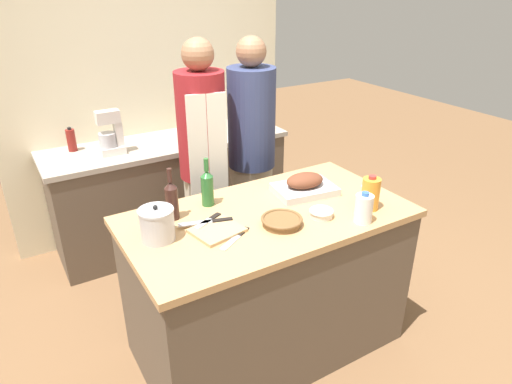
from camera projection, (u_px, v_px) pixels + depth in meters
name	position (u px, v px, depth m)	size (l,w,h in m)	color
ground_plane	(266.00, 342.00, 2.92)	(12.00, 12.00, 0.00)	brown
kitchen_island	(267.00, 282.00, 2.72)	(1.58, 0.85, 0.93)	brown
back_counter	(172.00, 191.00, 3.91)	(1.97, 0.60, 0.90)	brown
back_wall	(148.00, 87.00, 3.82)	(2.47, 0.10, 2.55)	beige
roasting_pan	(305.00, 186.00, 2.73)	(0.39, 0.30, 0.13)	#BCBCC1
wicker_basket	(282.00, 221.00, 2.39)	(0.22, 0.22, 0.05)	brown
cutting_board	(217.00, 230.00, 2.33)	(0.28, 0.25, 0.02)	tan
stock_pot	(157.00, 224.00, 2.24)	(0.18, 0.18, 0.19)	#B7B7BC
mixing_bowl	(321.00, 213.00, 2.47)	(0.13, 0.13, 0.04)	beige
juice_jug	(371.00, 194.00, 2.53)	(0.10, 0.10, 0.20)	orange
milk_jug	(364.00, 209.00, 2.40)	(0.10, 0.10, 0.17)	white
wine_bottle_green	(207.00, 187.00, 2.57)	(0.07, 0.07, 0.28)	#28662D
wine_bottle_dark	(172.00, 199.00, 2.42)	(0.07, 0.07, 0.29)	#381E19
wine_glass_left	(368.00, 183.00, 2.65)	(0.08, 0.08, 0.13)	silver
knife_chef	(208.00, 222.00, 2.39)	(0.28, 0.11, 0.01)	#B7B7BC
knife_paring	(209.00, 220.00, 2.41)	(0.18, 0.11, 0.01)	#B7B7BC
knife_bread	(236.00, 238.00, 2.28)	(0.22, 0.15, 0.01)	#B7B7BC
stand_mixer	(110.00, 136.00, 3.40)	(0.18, 0.14, 0.33)	silver
condiment_bottle_tall	(201.00, 129.00, 3.77)	(0.06, 0.06, 0.16)	#234C28
condiment_bottle_short	(188.00, 121.00, 3.89)	(0.05, 0.05, 0.21)	#B28E2D
condiment_bottle_extra	(71.00, 140.00, 3.47)	(0.07, 0.07, 0.19)	maroon
person_cook_aproned	(203.00, 157.00, 3.12)	(0.33, 0.35, 1.78)	beige
person_cook_guest	(252.00, 148.00, 3.32)	(0.34, 0.34, 1.76)	beige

